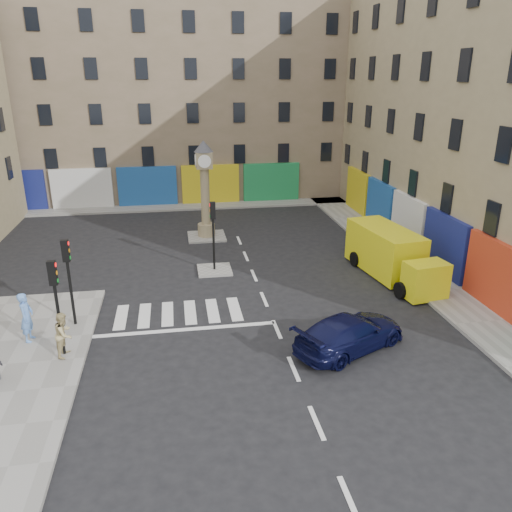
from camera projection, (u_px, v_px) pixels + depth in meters
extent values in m
plane|color=black|center=(282.00, 341.00, 19.83)|extent=(120.00, 120.00, 0.00)
cube|color=gray|center=(387.00, 247.00, 30.40)|extent=(2.60, 30.00, 0.15)
cube|color=gray|center=(174.00, 207.00, 39.77)|extent=(32.00, 2.40, 0.15)
cube|color=gray|center=(215.00, 270.00, 26.92)|extent=(1.80, 1.80, 0.12)
cube|color=gray|center=(207.00, 236.00, 32.48)|extent=(2.40, 2.40, 0.12)
cube|color=#948461|center=(503.00, 111.00, 28.65)|extent=(10.00, 30.00, 16.00)
cube|color=#7C6853|center=(168.00, 93.00, 42.26)|extent=(32.00, 10.00, 17.00)
cylinder|color=black|center=(59.00, 320.00, 18.21)|extent=(0.12, 0.12, 2.80)
cube|color=black|center=(52.00, 273.00, 17.58)|extent=(0.28, 0.22, 0.90)
cylinder|color=black|center=(71.00, 293.00, 20.44)|extent=(0.12, 0.12, 2.80)
cube|color=black|center=(65.00, 251.00, 19.80)|extent=(0.28, 0.22, 0.90)
cylinder|color=black|center=(214.00, 244.00, 26.42)|extent=(0.12, 0.12, 2.80)
cube|color=black|center=(213.00, 210.00, 25.78)|extent=(0.28, 0.22, 0.90)
cylinder|color=#948461|center=(206.00, 230.00, 32.32)|extent=(1.10, 1.10, 0.80)
cylinder|color=#948461|center=(205.00, 196.00, 31.57)|extent=(0.56, 0.56, 3.60)
cube|color=#948461|center=(204.00, 160.00, 30.78)|extent=(1.00, 1.00, 1.00)
cylinder|color=white|center=(204.00, 161.00, 30.30)|extent=(0.80, 0.06, 0.80)
cone|color=#333338|center=(203.00, 146.00, 30.49)|extent=(1.20, 1.20, 0.70)
imported|color=black|center=(350.00, 333.00, 19.06)|extent=(5.15, 3.91, 1.39)
cube|color=yellow|center=(384.00, 249.00, 26.41)|extent=(2.70, 5.11, 2.33)
cube|color=yellow|center=(425.00, 280.00, 23.24)|extent=(2.08, 1.48, 1.73)
cube|color=black|center=(427.00, 272.00, 23.06)|extent=(1.84, 1.15, 0.71)
cylinder|color=black|center=(400.00, 290.00, 23.51)|extent=(0.37, 0.84, 0.81)
cylinder|color=black|center=(437.00, 285.00, 24.09)|extent=(0.37, 0.84, 0.81)
cylinder|color=black|center=(355.00, 259.00, 27.51)|extent=(0.37, 0.84, 0.81)
cylinder|color=black|center=(387.00, 255.00, 28.09)|extent=(0.37, 0.84, 0.81)
imported|color=#5C8BD4|center=(27.00, 317.00, 19.30)|extent=(0.55, 0.77, 2.01)
imported|color=tan|center=(64.00, 334.00, 18.31)|extent=(0.81, 0.95, 1.72)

